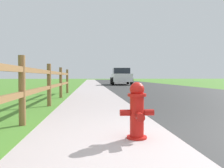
% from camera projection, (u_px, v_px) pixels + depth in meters
% --- Properties ---
extents(ground_plane, '(120.00, 120.00, 0.00)m').
position_uv_depth(ground_plane, '(100.00, 83.00, 27.41)').
color(ground_plane, '#4A822C').
extents(road_asphalt, '(7.00, 66.00, 0.01)m').
position_uv_depth(road_asphalt, '(127.00, 83.00, 29.72)').
color(road_asphalt, '#333333').
rests_on(road_asphalt, ground).
extents(curb_concrete, '(6.00, 66.00, 0.01)m').
position_uv_depth(curb_concrete, '(75.00, 83.00, 29.12)').
color(curb_concrete, '#B2A4A3').
rests_on(curb_concrete, ground).
extents(grass_verge, '(5.00, 66.00, 0.00)m').
position_uv_depth(grass_verge, '(63.00, 83.00, 28.98)').
color(grass_verge, '#4A822C').
rests_on(grass_verge, ground).
extents(fire_hydrant, '(0.44, 0.38, 0.73)m').
position_uv_depth(fire_hydrant, '(137.00, 110.00, 2.99)').
color(fire_hydrant, red).
rests_on(fire_hydrant, ground).
extents(rail_fence, '(0.11, 10.10, 1.15)m').
position_uv_depth(rail_fence, '(49.00, 82.00, 6.25)').
color(rail_fence, brown).
rests_on(rail_fence, ground).
extents(parked_suv_white, '(2.13, 4.92, 1.63)m').
position_uv_depth(parked_suv_white, '(121.00, 76.00, 23.17)').
color(parked_suv_white, white).
rests_on(parked_suv_white, ground).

